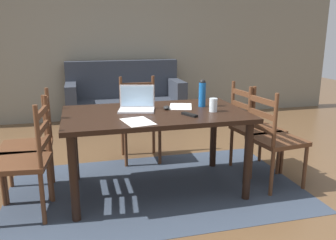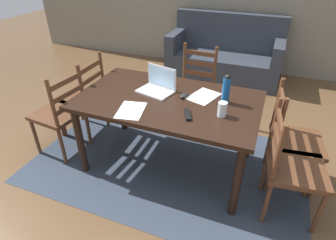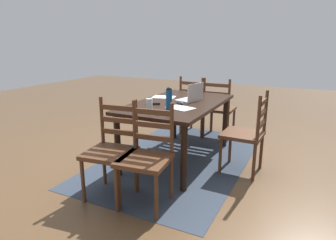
% 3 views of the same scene
% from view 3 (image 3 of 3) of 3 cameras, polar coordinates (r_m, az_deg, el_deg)
% --- Properties ---
extents(ground_plane, '(14.00, 14.00, 0.00)m').
position_cam_3_polar(ground_plane, '(3.88, 1.90, -7.48)').
color(ground_plane, brown).
extents(area_rug, '(2.72, 1.69, 0.01)m').
position_cam_3_polar(area_rug, '(3.87, 1.90, -7.44)').
color(area_rug, '#333D4C').
rests_on(area_rug, ground).
extents(dining_table, '(1.63, 0.96, 0.75)m').
position_cam_3_polar(dining_table, '(3.67, 1.99, 2.13)').
color(dining_table, black).
rests_on(dining_table, ground).
extents(chair_left_far, '(0.44, 0.44, 0.95)m').
position_cam_3_polar(chair_left_far, '(4.66, 9.80, 2.19)').
color(chair_left_far, '#56331E').
rests_on(chair_left_far, ground).
extents(chair_right_far, '(0.49, 0.49, 0.95)m').
position_cam_3_polar(chair_right_far, '(2.71, -4.21, -7.20)').
color(chair_right_far, '#56331E').
rests_on(chair_right_far, ground).
extents(chair_left_near, '(0.48, 0.48, 0.95)m').
position_cam_3_polar(chair_left_near, '(4.78, 5.33, 2.69)').
color(chair_left_near, '#56331E').
rests_on(chair_left_near, ground).
extents(chair_right_near, '(0.49, 0.49, 0.95)m').
position_cam_3_polar(chair_right_near, '(2.92, -10.79, -5.80)').
color(chair_right_near, '#56331E').
rests_on(chair_right_near, ground).
extents(chair_far_head, '(0.45, 0.45, 0.95)m').
position_cam_3_polar(chair_far_head, '(3.47, 14.88, -2.62)').
color(chair_far_head, '#56331E').
rests_on(chair_far_head, ground).
extents(laptop, '(0.36, 0.29, 0.23)m').
position_cam_3_polar(laptop, '(3.73, 4.60, 4.59)').
color(laptop, silver).
rests_on(laptop, dining_table).
extents(water_bottle, '(0.07, 0.07, 0.26)m').
position_cam_3_polar(water_bottle, '(3.14, 0.20, 4.11)').
color(water_bottle, '#145199').
rests_on(water_bottle, dining_table).
extents(drinking_glass, '(0.07, 0.07, 0.12)m').
position_cam_3_polar(drinking_glass, '(3.25, -3.66, 3.08)').
color(drinking_glass, silver).
rests_on(drinking_glass, dining_table).
extents(computer_mouse, '(0.08, 0.11, 0.03)m').
position_cam_3_polar(computer_mouse, '(3.51, 2.31, 3.26)').
color(computer_mouse, black).
rests_on(computer_mouse, dining_table).
extents(tv_remote, '(0.11, 0.17, 0.02)m').
position_cam_3_polar(tv_remote, '(3.52, -2.92, 3.19)').
color(tv_remote, black).
rests_on(tv_remote, dining_table).
extents(paper_stack_left, '(0.29, 0.35, 0.00)m').
position_cam_3_polar(paper_stack_left, '(3.33, 2.42, 2.37)').
color(paper_stack_left, white).
rests_on(paper_stack_left, dining_table).
extents(paper_stack_right, '(0.26, 0.33, 0.00)m').
position_cam_3_polar(paper_stack_right, '(3.97, -0.81, 4.47)').
color(paper_stack_right, white).
rests_on(paper_stack_right, dining_table).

